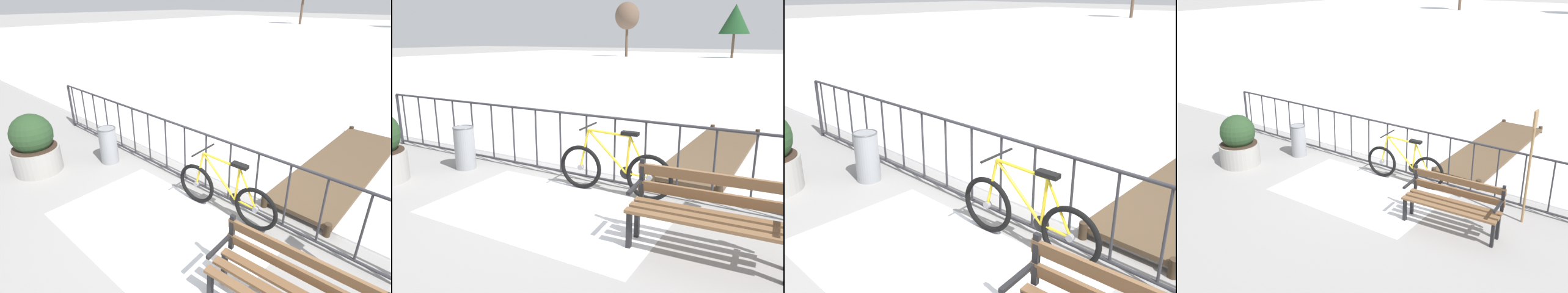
% 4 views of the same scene
% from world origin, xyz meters
% --- Properties ---
extents(ground_plane, '(160.00, 160.00, 0.00)m').
position_xyz_m(ground_plane, '(0.00, 0.00, 0.00)').
color(ground_plane, gray).
extents(frozen_pond, '(80.00, 56.00, 0.03)m').
position_xyz_m(frozen_pond, '(0.00, 28.40, 0.01)').
color(frozen_pond, white).
rests_on(frozen_pond, ground).
extents(snow_patch, '(3.04, 1.88, 0.01)m').
position_xyz_m(snow_patch, '(0.12, -1.20, 0.00)').
color(snow_patch, white).
rests_on(snow_patch, ground).
extents(railing_fence, '(9.06, 0.06, 1.07)m').
position_xyz_m(railing_fence, '(-0.00, 0.00, 0.56)').
color(railing_fence, '#2D2D33').
rests_on(railing_fence, ground).
extents(bicycle_near_railing, '(1.71, 0.52, 0.97)m').
position_xyz_m(bicycle_near_railing, '(0.61, -0.28, 0.37)').
color(bicycle_near_railing, black).
rests_on(bicycle_near_railing, ground).
extents(park_bench, '(1.63, 0.59, 0.89)m').
position_xyz_m(park_bench, '(2.15, -1.26, 0.51)').
color(park_bench, brown).
rests_on(park_bench, ground).
extents(trash_bin, '(0.35, 0.35, 0.73)m').
position_xyz_m(trash_bin, '(-2.11, -0.49, 0.37)').
color(trash_bin, gray).
rests_on(trash_bin, ground).
extents(wooden_dock, '(1.10, 4.06, 0.20)m').
position_xyz_m(wooden_dock, '(1.46, 2.28, 0.12)').
color(wooden_dock, brown).
rests_on(wooden_dock, ground).
extents(tree_far_west, '(3.31, 3.31, 5.71)m').
position_xyz_m(tree_far_west, '(-5.48, 41.72, 4.13)').
color(tree_far_west, brown).
rests_on(tree_far_west, ground).
extents(tree_west_mid, '(2.81, 2.81, 6.20)m').
position_xyz_m(tree_west_mid, '(-17.03, 38.95, 4.62)').
color(tree_west_mid, brown).
rests_on(tree_west_mid, ground).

